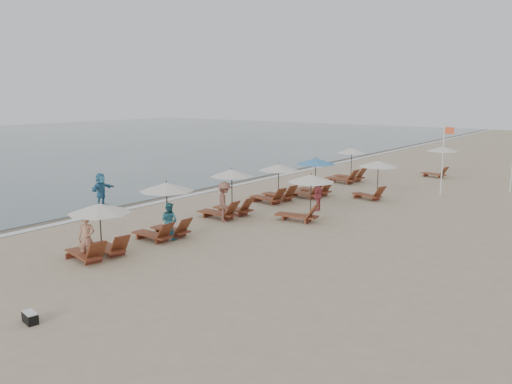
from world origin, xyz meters
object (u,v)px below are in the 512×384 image
Objects in this scene: lounger_station_4 at (311,178)px; inland_station_1 at (374,174)px; beachgoer_mid_a at (169,221)px; waterline_walker at (101,190)px; lounger_station_5 at (347,168)px; lounger_station_0 at (97,229)px; beachgoer_far_a at (318,196)px; lounger_station_3 at (275,183)px; beachgoer_mid_b at (224,202)px; inland_station_2 at (439,157)px; inland_station_0 at (305,193)px; flag_pole_near at (443,156)px; beachgoer_near at (87,238)px; lounger_station_2 at (228,195)px; lounger_station_1 at (164,210)px.

inland_station_1 is (3.27, 1.43, 0.36)m from lounger_station_4.
beachgoer_mid_a is 8.09m from waterline_walker.
lounger_station_5 reaches higher than beachgoer_mid_a.
beachgoer_far_a is at bearing 78.38° from lounger_station_0.
inland_station_1 reaches higher than lounger_station_3.
inland_station_2 is at bearing -55.22° from beachgoer_mid_b.
inland_station_0 is 6.71m from beachgoer_mid_a.
lounger_station_4 is 0.65× the size of flag_pole_near.
lounger_station_5 is (-0.72, 5.96, -0.08)m from lounger_station_4.
beachgoer_near is at bearing -98.01° from inland_station_2.
waterline_walker is at bearing 55.16° from beachgoer_mid_b.
flag_pole_near is (6.73, -1.00, 1.36)m from lounger_station_5.
inland_station_2 is 23.75m from waterline_walker.
beachgoer_far_a is (2.88, 3.81, -0.29)m from lounger_station_2.
beachgoer_mid_b is at bearing 89.52° from lounger_station_0.
inland_station_2 is (4.45, 14.39, 0.42)m from lounger_station_3.
lounger_station_4 is 1.04× the size of lounger_station_5.
lounger_station_5 is (0.13, 8.47, -0.04)m from lounger_station_3.
flag_pole_near is at bearing -8.42° from lounger_station_5.
lounger_station_4 is 12.42m from inland_station_2.
lounger_station_5 reaches higher than beachgoer_mid_b.
flag_pole_near is (6.20, 16.53, 1.14)m from lounger_station_1.
beachgoer_mid_b is at bearing 49.91° from beachgoer_near.
lounger_station_5 is at bearing 90.45° from lounger_station_2.
lounger_station_5 is at bearing 52.13° from beachgoer_near.
waterline_walker is (-7.52, -1.28, -0.04)m from beachgoer_mid_b.
beachgoer_mid_a is at bearing -87.39° from lounger_station_5.
beachgoer_mid_b is 1.04× the size of waterline_walker.
inland_station_1 is at bearing 43.71° from lounger_station_3.
inland_station_1 is (3.44, 16.33, 0.36)m from lounger_station_0.
inland_station_1 is (3.89, 8.33, 0.38)m from lounger_station_2.
lounger_station_0 reaches higher than beachgoer_mid_a.
lounger_station_2 is at bearing -91.01° from beachgoer_mid_a.
lounger_station_5 is 6.05m from inland_station_1.
waterline_walker is (-7.63, -9.04, -0.18)m from lounger_station_4.
beachgoer_near is (-0.23, -15.33, -0.24)m from lounger_station_4.
inland_station_0 is at bearing -106.75° from flag_pole_near.
lounger_station_2 is 0.97× the size of lounger_station_3.
beachgoer_near is (-3.50, -16.76, -0.61)m from inland_station_1.
inland_station_2 is at bearing 80.82° from lounger_station_1.
beachgoer_mid_b is 14.18m from flag_pole_near.
lounger_station_0 is 1.54× the size of beachgoer_near.
inland_station_0 is at bearing -92.37° from inland_station_2.
beachgoer_mid_a is at bearing 10.02° from lounger_station_1.
inland_station_0 reaches higher than beachgoer_mid_b.
inland_station_0 and inland_station_1 have the same top height.
lounger_station_2 is 1.68× the size of beachgoer_far_a.
flag_pole_near is (2.74, 3.53, 0.92)m from inland_station_1.
lounger_station_3 is at bearing -90.89° from lounger_station_5.
lounger_station_4 is at bearing 89.35° from lounger_station_0.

